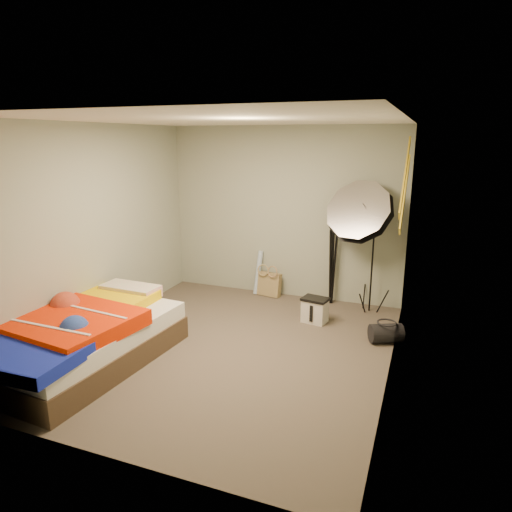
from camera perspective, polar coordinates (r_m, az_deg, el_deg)
The scene contains 15 objects.
floor at distance 5.31m, azimuth -3.39°, elevation -11.42°, with size 4.00×4.00×0.00m, color brown.
ceiling at distance 4.78m, azimuth -3.85°, elevation 16.64°, with size 4.00×4.00×0.00m, color silver.
wall_back at distance 6.73m, azimuth 3.48°, elevation 5.35°, with size 3.50×3.50×0.00m, color gray.
wall_front at distance 3.26m, azimuth -18.39°, elevation -5.48°, with size 3.50×3.50×0.00m, color gray.
wall_left at distance 5.83m, azimuth -19.49°, elevation 3.10°, with size 4.00×4.00×0.00m, color gray.
wall_right at distance 4.48m, azimuth 17.23°, elevation 0.02°, with size 4.00×4.00×0.00m, color gray.
tote_bag at distance 6.91m, azimuth 1.69°, elevation -3.55°, with size 0.36×0.11×0.36m, color #9D885C.
wrapping_roll at distance 6.96m, azimuth 0.29°, elevation -2.08°, with size 0.08×0.08×0.66m, color #5E8ABF.
camera_case at distance 5.99m, azimuth 7.37°, elevation -6.82°, with size 0.30×0.22×0.30m, color beige.
duffel_bag at distance 5.61m, azimuth 15.93°, elevation -9.27°, with size 0.23×0.23×0.37m, color black.
wall_stripe_upper at distance 4.96m, azimuth 18.12°, elevation 9.53°, with size 0.02×1.10×0.10m, color gold.
wall_stripe_lower at distance 5.23m, azimuth 18.11°, elevation 7.55°, with size 0.02×1.10×0.10m, color gold.
bed at distance 5.24m, azimuth -21.40°, elevation -9.22°, with size 1.56×2.25×0.60m.
photo_umbrella at distance 6.17m, azimuth 12.97°, elevation 5.18°, with size 1.20×0.95×1.89m.
camera_tripod at distance 6.54m, azimuth 9.54°, elevation -0.13°, with size 0.07×0.07×1.20m.
Camera 1 is at (1.99, -4.34, 2.32)m, focal length 32.00 mm.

